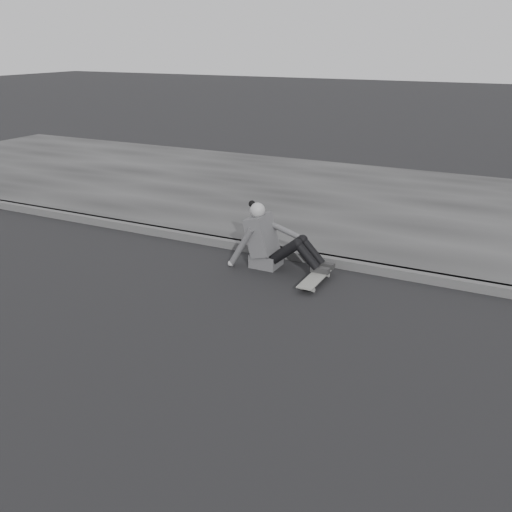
{
  "coord_description": "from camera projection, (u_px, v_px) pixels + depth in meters",
  "views": [
    {
      "loc": [
        1.94,
        -4.24,
        2.84
      ],
      "look_at": [
        -0.82,
        1.26,
        0.5
      ],
      "focal_mm": 40.0,
      "sensor_mm": 36.0,
      "label": 1
    }
  ],
  "objects": [
    {
      "name": "curb",
      "position": [
        356.0,
        265.0,
        7.49
      ],
      "size": [
        24.0,
        0.16,
        0.12
      ],
      "primitive_type": "cube",
      "color": "#474747",
      "rests_on": "ground"
    },
    {
      "name": "seated_woman",
      "position": [
        271.0,
        241.0,
        7.47
      ],
      "size": [
        1.38,
        0.46,
        0.88
      ],
      "color": "#48484A",
      "rests_on": "ground"
    },
    {
      "name": "ground",
      "position": [
        274.0,
        362.0,
        5.36
      ],
      "size": [
        80.0,
        80.0,
        0.0
      ],
      "primitive_type": "plane",
      "color": "black",
      "rests_on": "ground"
    },
    {
      "name": "sidewalk",
      "position": [
        408.0,
        208.0,
        10.02
      ],
      "size": [
        24.0,
        6.0,
        0.12
      ],
      "primitive_type": "cube",
      "color": "#313131",
      "rests_on": "ground"
    },
    {
      "name": "skateboard",
      "position": [
        315.0,
        278.0,
        7.06
      ],
      "size": [
        0.2,
        0.78,
        0.09
      ],
      "color": "gray",
      "rests_on": "ground"
    }
  ]
}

